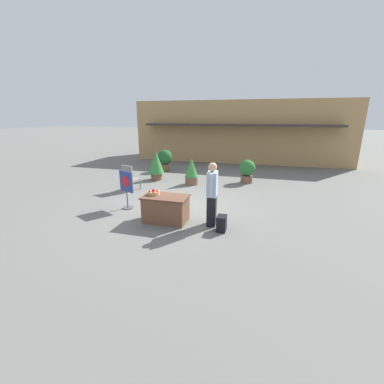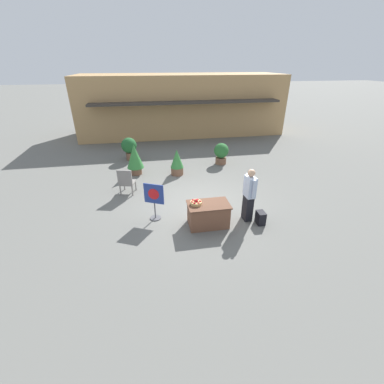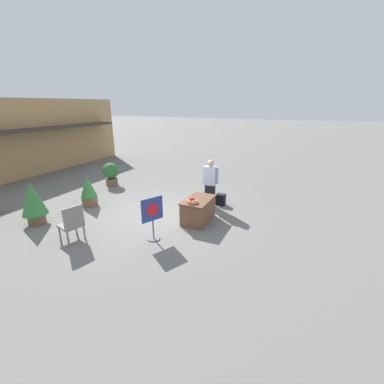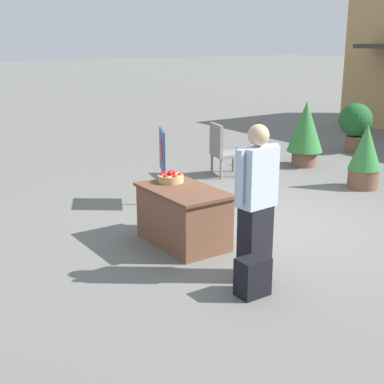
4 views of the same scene
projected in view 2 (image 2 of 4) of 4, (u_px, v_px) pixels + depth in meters
name	position (u px, v px, depth m)	size (l,w,h in m)	color
ground_plane	(200.00, 205.00, 9.32)	(120.00, 120.00, 0.00)	slate
storefront_building	(182.00, 104.00, 18.02)	(13.74, 5.00, 3.91)	tan
display_table	(208.00, 214.00, 8.01)	(1.29, 0.78, 0.76)	brown
apple_basket	(196.00, 203.00, 7.80)	(0.35, 0.35, 0.16)	tan
person_visitor	(249.00, 195.00, 8.07)	(0.29, 0.61, 1.77)	black
backpack	(261.00, 218.00, 8.16)	(0.24, 0.34, 0.42)	black
poster_board	(154.00, 200.00, 8.20)	(0.61, 0.36, 1.25)	#4C4C51
patio_chair	(126.00, 181.00, 9.84)	(0.67, 0.67, 1.05)	gray
potted_plant_near_right	(135.00, 158.00, 11.53)	(0.76, 0.76, 1.39)	brown
potted_plant_far_right	(221.00, 153.00, 12.81)	(0.73, 0.73, 1.06)	brown
potted_plant_near_left	(129.00, 147.00, 13.27)	(0.79, 0.79, 1.18)	brown
potted_plant_far_left	(177.00, 162.00, 11.57)	(0.59, 0.59, 1.18)	brown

